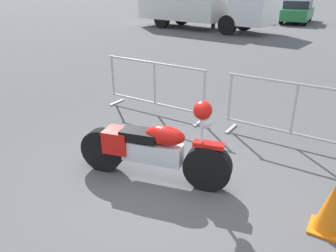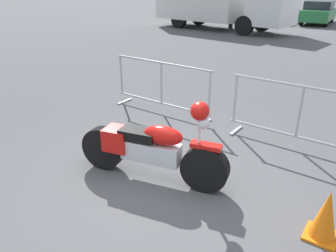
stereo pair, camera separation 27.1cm
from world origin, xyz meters
name	(u,v)px [view 1 (the left image)]	position (x,y,z in m)	size (l,w,h in m)	color
ground_plane	(156,192)	(0.00, 0.00, 0.00)	(120.00, 120.00, 0.00)	#4C4C4F
motorcycle	(152,149)	(-0.23, 0.27, 0.47)	(2.15, 0.66, 1.23)	black
crowd_barrier_near	(155,87)	(-1.60, 2.37, 0.56)	(2.35, 0.47, 1.07)	#9EA0A5
crowd_barrier_far	(293,113)	(1.14, 2.37, 0.56)	(2.35, 0.47, 1.07)	#9EA0A5
parked_car_tan	(182,7)	(-10.88, 19.86, 0.71)	(1.97, 4.22, 1.40)	tan
parked_car_black	(216,8)	(-8.12, 20.03, 0.73)	(2.04, 4.38, 1.45)	black
parked_car_white	(254,10)	(-5.35, 20.01, 0.69)	(1.93, 4.13, 1.36)	white
parked_car_green	(297,11)	(-2.58, 20.31, 0.70)	(1.95, 4.18, 1.38)	#236B38
pedestrian	(214,11)	(-6.12, 15.20, 0.92)	(0.45, 0.45, 1.69)	#262838
traffic_cone	(330,209)	(2.00, 0.41, 0.29)	(0.34, 0.34, 0.59)	orange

